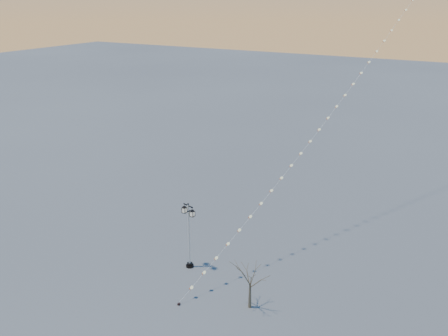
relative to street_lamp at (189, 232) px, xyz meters
The scene contains 4 objects.
ground 4.72m from the street_lamp, 64.12° to the right, with size 300.00×300.00×0.00m, color #525252.
street_lamp is the anchor object (origin of this frame).
bare_tree 7.22m from the street_lamp, 20.11° to the right, with size 2.26×2.26×3.75m.
kite_train 22.14m from the street_lamp, 63.68° to the left, with size 12.76×43.44×30.68m.
Camera 1 is at (17.81, -25.55, 21.25)m, focal length 38.40 mm.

